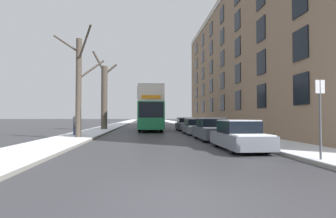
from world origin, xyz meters
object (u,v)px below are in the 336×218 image
at_px(street_sign_post, 320,116).
at_px(parked_car_3, 185,124).
at_px(parked_car_2, 196,127).
at_px(pedestrian_left_sidewalk, 76,124).
at_px(double_decker_bus, 150,107).
at_px(parked_car_1, 212,130).
at_px(parked_car_0, 239,136).
at_px(bare_tree_left_0, 79,84).
at_px(oncoming_van, 146,118).
at_px(bare_tree_left_1, 104,95).

bearing_deg(street_sign_post, parked_car_3, 93.77).
relative_size(parked_car_2, pedestrian_left_sidewalk, 2.59).
relative_size(double_decker_bus, parked_car_1, 2.31).
distance_m(parked_car_0, parked_car_1, 5.07).
xyz_separation_m(parked_car_2, parked_car_3, (-0.00, 6.25, 0.02)).
xyz_separation_m(bare_tree_left_0, double_decker_bus, (5.05, 10.82, -1.13)).
height_order(oncoming_van, street_sign_post, street_sign_post).
height_order(double_decker_bus, parked_car_0, double_decker_bus).
xyz_separation_m(double_decker_bus, parked_car_1, (3.82, -12.13, -1.93)).
distance_m(double_decker_bus, oncoming_van, 13.32).
xyz_separation_m(parked_car_3, street_sign_post, (1.36, -20.60, 0.92)).
xyz_separation_m(parked_car_3, pedestrian_left_sidewalk, (-9.56, -8.51, 0.30)).
bearing_deg(parked_car_2, bare_tree_left_0, -154.54).
bearing_deg(parked_car_1, parked_car_2, 90.00).
height_order(parked_car_0, street_sign_post, street_sign_post).
distance_m(parked_car_2, oncoming_van, 20.30).
distance_m(parked_car_0, oncoming_van, 30.75).
bearing_deg(oncoming_van, parked_car_2, -77.88).
xyz_separation_m(bare_tree_left_0, street_sign_post, (10.23, -10.13, -2.15)).
height_order(double_decker_bus, parked_car_2, double_decker_bus).
bearing_deg(parked_car_1, street_sign_post, -81.25).
distance_m(parked_car_1, oncoming_van, 25.74).
bearing_deg(bare_tree_left_1, parked_car_3, -5.72).
bearing_deg(double_decker_bus, parked_car_0, -77.47).
bearing_deg(parked_car_0, double_decker_bus, 102.53).
bearing_deg(double_decker_bus, parked_car_3, -5.27).
xyz_separation_m(bare_tree_left_0, parked_car_2, (8.87, 4.22, -3.09)).
bearing_deg(bare_tree_left_1, double_decker_bus, -6.05).
bearing_deg(parked_car_3, double_decker_bus, 174.73).
height_order(parked_car_0, oncoming_van, oncoming_van).
bearing_deg(street_sign_post, pedestrian_left_sidewalk, 132.08).
height_order(bare_tree_left_1, parked_car_3, bare_tree_left_1).
bearing_deg(double_decker_bus, street_sign_post, -76.11).
bearing_deg(double_decker_bus, parked_car_1, -72.50).
bearing_deg(parked_car_2, parked_car_3, 90.00).
bearing_deg(bare_tree_left_1, bare_tree_left_0, -89.73).
height_order(pedestrian_left_sidewalk, street_sign_post, street_sign_post).
bearing_deg(bare_tree_left_1, street_sign_post, -64.43).
xyz_separation_m(parked_car_0, parked_car_3, (-0.00, 16.85, 0.02)).
bearing_deg(parked_car_0, bare_tree_left_0, 144.30).
relative_size(bare_tree_left_1, parked_car_0, 2.13).
bearing_deg(double_decker_bus, oncoming_van, 91.89).
height_order(bare_tree_left_0, parked_car_2, bare_tree_left_0).
bearing_deg(parked_car_0, street_sign_post, -70.12).
relative_size(bare_tree_left_1, oncoming_van, 1.57).
height_order(bare_tree_left_0, bare_tree_left_1, bare_tree_left_1).
relative_size(bare_tree_left_1, parked_car_2, 1.92).
relative_size(parked_car_0, parked_car_1, 0.94).
bearing_deg(pedestrian_left_sidewalk, street_sign_post, 144.34).
bearing_deg(parked_car_1, parked_car_3, 90.00).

